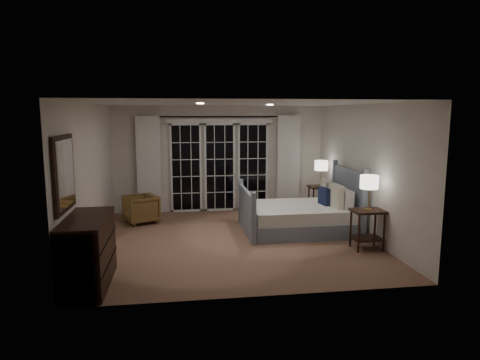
{
  "coord_description": "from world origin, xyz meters",
  "views": [
    {
      "loc": [
        -0.99,
        -7.6,
        2.33
      ],
      "look_at": [
        0.2,
        0.48,
        1.05
      ],
      "focal_mm": 32.0,
      "sensor_mm": 36.0,
      "label": 1
    }
  ],
  "objects": [
    {
      "name": "armchair",
      "position": [
        -1.79,
        1.55,
        0.3
      ],
      "size": [
        0.86,
        0.85,
        0.6
      ],
      "primitive_type": "imported",
      "rotation": [
        0.0,
        0.0,
        -1.17
      ],
      "color": "brown",
      "rests_on": "floor"
    },
    {
      "name": "wall_left",
      "position": [
        -2.5,
        0.0,
        1.25
      ],
      "size": [
        0.02,
        5.0,
        2.5
      ],
      "primitive_type": "cube",
      "color": "beige",
      "rests_on": "floor"
    },
    {
      "name": "lamp_left",
      "position": [
        2.22,
        -0.86,
        1.17
      ],
      "size": [
        0.31,
        0.31,
        0.6
      ],
      "color": "#B38947",
      "rests_on": "nightstand_left"
    },
    {
      "name": "bed",
      "position": [
        1.42,
        0.42,
        0.32
      ],
      "size": [
        2.13,
        1.52,
        1.23
      ],
      "color": "slate",
      "rests_on": "floor"
    },
    {
      "name": "downlight_a",
      "position": [
        0.8,
        0.6,
        2.49
      ],
      "size": [
        0.12,
        0.12,
        0.01
      ],
      "primitive_type": "cylinder",
      "color": "white",
      "rests_on": "ceiling"
    },
    {
      "name": "nightstand_left",
      "position": [
        2.22,
        -0.86,
        0.46
      ],
      "size": [
        0.53,
        0.43,
        0.69
      ],
      "color": "black",
      "rests_on": "floor"
    },
    {
      "name": "french_doors",
      "position": [
        0.0,
        2.46,
        1.09
      ],
      "size": [
        2.5,
        0.04,
        2.2
      ],
      "color": "black",
      "rests_on": "wall_back"
    },
    {
      "name": "nightstand_right",
      "position": [
        2.25,
        1.68,
        0.45
      ],
      "size": [
        0.52,
        0.42,
        0.68
      ],
      "color": "black",
      "rests_on": "floor"
    },
    {
      "name": "lamp_right",
      "position": [
        2.25,
        1.68,
        1.15
      ],
      "size": [
        0.3,
        0.3,
        0.58
      ],
      "color": "#B38947",
      "rests_on": "nightstand_right"
    },
    {
      "name": "curtain_left",
      "position": [
        -1.65,
        2.38,
        1.15
      ],
      "size": [
        0.55,
        0.1,
        2.25
      ],
      "primitive_type": "cube",
      "color": "white",
      "rests_on": "curtain_rod"
    },
    {
      "name": "wall_front",
      "position": [
        0.0,
        -2.5,
        1.25
      ],
      "size": [
        5.0,
        0.02,
        2.5
      ],
      "primitive_type": "cube",
      "color": "beige",
      "rests_on": "floor"
    },
    {
      "name": "curtain_rod",
      "position": [
        0.0,
        2.4,
        2.25
      ],
      "size": [
        3.5,
        0.03,
        0.03
      ],
      "primitive_type": "cylinder",
      "rotation": [
        0.0,
        1.57,
        0.0
      ],
      "color": "black",
      "rests_on": "wall_back"
    },
    {
      "name": "wall_back",
      "position": [
        0.0,
        2.5,
        1.25
      ],
      "size": [
        5.0,
        0.02,
        2.5
      ],
      "primitive_type": "cube",
      "color": "beige",
      "rests_on": "floor"
    },
    {
      "name": "floor",
      "position": [
        0.0,
        0.0,
        0.0
      ],
      "size": [
        5.0,
        5.0,
        0.0
      ],
      "primitive_type": "plane",
      "color": "#8F634D",
      "rests_on": "ground"
    },
    {
      "name": "wall_right",
      "position": [
        2.5,
        0.0,
        1.25
      ],
      "size": [
        0.02,
        5.0,
        2.5
      ],
      "primitive_type": "cube",
      "color": "beige",
      "rests_on": "floor"
    },
    {
      "name": "downlight_b",
      "position": [
        -0.6,
        -0.4,
        2.49
      ],
      "size": [
        0.12,
        0.12,
        0.01
      ],
      "primitive_type": "cylinder",
      "color": "white",
      "rests_on": "ceiling"
    },
    {
      "name": "dresser",
      "position": [
        -2.23,
        -1.8,
        0.48
      ],
      "size": [
        0.57,
        1.34,
        0.95
      ],
      "color": "black",
      "rests_on": "floor"
    },
    {
      "name": "mirror",
      "position": [
        -2.47,
        -1.8,
        1.55
      ],
      "size": [
        0.05,
        0.85,
        1.0
      ],
      "color": "black",
      "rests_on": "wall_left"
    },
    {
      "name": "ceiling",
      "position": [
        0.0,
        0.0,
        2.5
      ],
      "size": [
        5.0,
        5.0,
        0.0
      ],
      "primitive_type": "plane",
      "rotation": [
        3.14,
        0.0,
        0.0
      ],
      "color": "silver",
      "rests_on": "wall_back"
    },
    {
      "name": "curtain_right",
      "position": [
        1.65,
        2.38,
        1.15
      ],
      "size": [
        0.55,
        0.1,
        2.25
      ],
      "primitive_type": "cube",
      "color": "white",
      "rests_on": "curtain_rod"
    }
  ]
}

